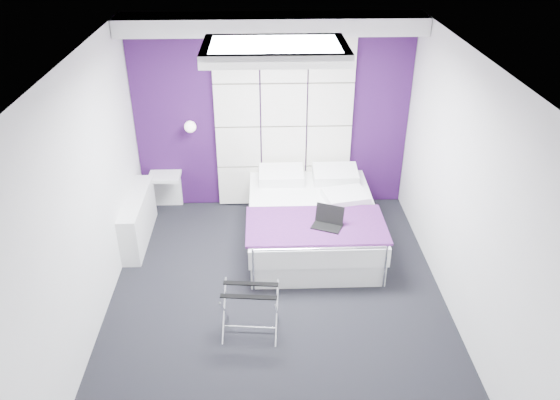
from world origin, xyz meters
name	(u,v)px	position (x,y,z in m)	size (l,w,h in m)	color
floor	(278,303)	(0.00, 0.00, 0.00)	(4.40, 4.40, 0.00)	black
ceiling	(277,61)	(0.00, 0.00, 2.60)	(4.40, 4.40, 0.00)	white
wall_back	(272,115)	(0.00, 2.20, 1.30)	(3.60, 3.60, 0.00)	silver
wall_left	(86,200)	(-1.80, 0.00, 1.30)	(4.40, 4.40, 0.00)	silver
wall_right	(464,194)	(1.80, 0.00, 1.30)	(4.40, 4.40, 0.00)	silver
accent_wall	(272,115)	(0.00, 2.19, 1.30)	(3.58, 0.02, 2.58)	#310F43
soffit	(272,24)	(0.00, 1.95, 2.50)	(3.58, 0.50, 0.20)	silver
headboard	(284,126)	(0.15, 2.14, 1.17)	(1.80, 0.08, 2.30)	silver
skylight	(275,49)	(0.00, 0.60, 2.55)	(1.36, 0.86, 0.12)	white
wall_lamp	(191,126)	(-1.05, 2.06, 1.22)	(0.15, 0.15, 0.15)	white
radiator	(138,219)	(-1.69, 1.30, 0.30)	(0.22, 1.20, 0.60)	silver
bed	(312,221)	(0.46, 1.18, 0.28)	(1.59, 1.92, 0.68)	silver
nightstand	(164,176)	(-1.45, 2.02, 0.51)	(0.42, 0.33, 0.05)	silver
luggage_rack	(250,311)	(-0.28, -0.42, 0.26)	(0.54, 0.40, 0.53)	silver
laptop	(327,221)	(0.58, 0.69, 0.59)	(0.32, 0.23, 0.23)	black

